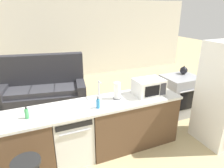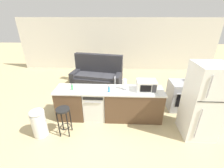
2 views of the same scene
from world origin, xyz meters
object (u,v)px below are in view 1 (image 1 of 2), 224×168
object	(u,v)px
microwave	(149,87)
soap_bottle	(98,104)
stove_range	(179,95)
paper_towel_roll	(117,91)
couch	(44,91)
dish_soap_bottle	(27,114)
kettle	(184,70)
dishwasher	(72,136)

from	to	relation	value
microwave	soap_bottle	world-z (taller)	microwave
stove_range	paper_towel_roll	xyz separation A→B (m)	(-1.79, -0.49, 0.59)
paper_towel_roll	couch	bearing A→B (deg)	116.10
dish_soap_bottle	couch	size ratio (longest dim) A/B	0.08
stove_range	dish_soap_bottle	xyz separation A→B (m)	(-3.18, -0.60, 0.52)
kettle	couch	bearing A→B (deg)	153.68
couch	microwave	bearing A→B (deg)	-53.42
stove_range	soap_bottle	bearing A→B (deg)	-162.56
dishwasher	couch	bearing A→B (deg)	95.81
microwave	kettle	world-z (taller)	microwave
dishwasher	dish_soap_bottle	bearing A→B (deg)	-175.31
dishwasher	soap_bottle	xyz separation A→B (m)	(0.41, -0.14, 0.55)
couch	paper_towel_roll	bearing A→B (deg)	-63.90
dishwasher	kettle	distance (m)	2.91
microwave	couch	world-z (taller)	couch
microwave	stove_range	bearing A→B (deg)	24.30
stove_range	dishwasher	bearing A→B (deg)	-168.09
microwave	soap_bottle	size ratio (longest dim) A/B	2.84
dishwasher	dish_soap_bottle	xyz separation A→B (m)	(-0.58, -0.05, 0.55)
stove_range	kettle	distance (m)	0.58
kettle	couch	size ratio (longest dim) A/B	0.10
dishwasher	microwave	world-z (taller)	microwave
dishwasher	paper_towel_roll	bearing A→B (deg)	3.94
stove_range	dish_soap_bottle	size ratio (longest dim) A/B	5.11
soap_bottle	couch	size ratio (longest dim) A/B	0.08
dishwasher	stove_range	xyz separation A→B (m)	(2.60, 0.55, 0.03)
stove_range	paper_towel_roll	size ratio (longest dim) A/B	3.19
dishwasher	kettle	world-z (taller)	kettle
stove_range	microwave	xyz separation A→B (m)	(-1.22, -0.55, 0.59)
couch	kettle	bearing A→B (deg)	-26.32
paper_towel_roll	soap_bottle	world-z (taller)	paper_towel_roll
soap_bottle	paper_towel_roll	bearing A→B (deg)	26.00
soap_bottle	kettle	distance (m)	2.50
paper_towel_roll	couch	distance (m)	2.43
dishwasher	paper_towel_roll	distance (m)	1.02
soap_bottle	dish_soap_bottle	size ratio (longest dim) A/B	1.00
microwave	dish_soap_bottle	size ratio (longest dim) A/B	2.84
stove_range	couch	size ratio (longest dim) A/B	0.42
stove_range	soap_bottle	xyz separation A→B (m)	(-2.19, -0.69, 0.52)
microwave	kettle	xyz separation A→B (m)	(1.39, 0.68, -0.05)
paper_towel_roll	dishwasher	bearing A→B (deg)	-176.06
dishwasher	dish_soap_bottle	size ratio (longest dim) A/B	4.77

